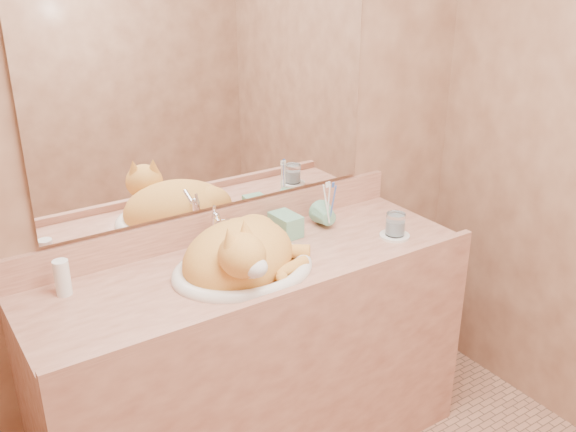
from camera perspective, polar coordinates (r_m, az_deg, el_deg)
wall_back at (r=2.34m, az=-6.70°, el=7.04°), size 2.40×0.02×2.50m
vanity_counter at (r=2.48m, az=-2.82°, el=-13.09°), size 1.60×0.55×0.85m
mirror at (r=2.29m, az=-6.73°, el=10.33°), size 1.30×0.02×0.80m
sink_basin at (r=2.18m, az=-4.06°, el=-3.12°), size 0.55×0.48×0.15m
faucet at (r=2.34m, az=-6.38°, el=-1.28°), size 0.08×0.12×0.16m
cat at (r=2.18m, az=-4.17°, el=-3.21°), size 0.54×0.50×0.24m
soap_dispenser at (r=2.40m, az=0.69°, el=-0.12°), size 0.09×0.09×0.19m
toothbrush_cup at (r=2.50m, az=3.70°, el=-0.36°), size 0.12×0.12×0.09m
toothbrushes at (r=2.48m, az=3.74°, el=1.26°), size 0.03×0.03×0.20m
saucer at (r=2.50m, az=9.45°, el=-1.74°), size 0.12×0.12×0.01m
water_glass at (r=2.48m, az=9.53°, el=-0.73°), size 0.07×0.07×0.09m
lotion_bottle at (r=2.17m, az=-19.42°, el=-5.20°), size 0.05×0.05×0.12m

